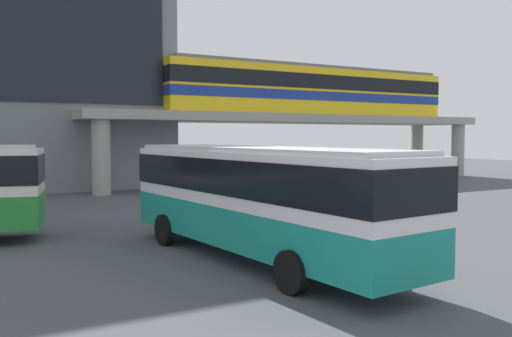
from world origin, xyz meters
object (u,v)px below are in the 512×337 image
object	(u,v)px
train	(313,90)
bicycle_green	(210,186)
bicycle_blue	(376,178)
bicycle_silver	(313,184)
bicycle_brown	(303,182)
bicycle_orange	(238,188)
bus_main	(258,191)

from	to	relation	value
train	bicycle_green	distance (m)	13.10
bicycle_blue	bicycle_silver	world-z (taller)	same
bicycle_brown	bicycle_green	xyz separation A→B (m)	(-6.75, 0.56, 0.00)
bicycle_blue	bicycle_green	size ratio (longest dim) A/B	0.98
train	bicycle_orange	bearing A→B (deg)	-148.93
train	bicycle_brown	xyz separation A→B (m)	(-3.85, -4.31, -6.73)
bicycle_orange	bicycle_brown	bearing A→B (deg)	14.72
bus_main	bicycle_green	world-z (taller)	bus_main
bicycle_orange	bicycle_silver	size ratio (longest dim) A/B	1.01
bicycle_orange	bicycle_green	xyz separation A→B (m)	(-0.89, 2.10, 0.00)
bicycle_blue	bus_main	bearing A→B (deg)	-138.88
train	bicycle_green	size ratio (longest dim) A/B	14.38
train	bicycle_blue	distance (m)	8.36
bicycle_brown	bicycle_green	distance (m)	6.77
bicycle_blue	bicycle_silver	distance (m)	7.29
bicycle_brown	bicycle_silver	size ratio (longest dim) A/B	1.00
bus_main	bicycle_brown	size ratio (longest dim) A/B	6.31
bicycle_blue	bicycle_green	distance (m)	13.66
bicycle_green	bicycle_silver	distance (m)	6.88
train	bicycle_brown	distance (m)	8.87
bicycle_green	train	bearing A→B (deg)	19.48
bicycle_brown	bicycle_green	world-z (taller)	same
bicycle_orange	bicycle_silver	xyz separation A→B (m)	(5.70, 0.15, 0.00)
bicycle_brown	bicycle_blue	size ratio (longest dim) A/B	1.05
bus_main	bicycle_green	bearing A→B (deg)	69.34
bicycle_green	bicycle_orange	bearing A→B (deg)	-67.06
train	bicycle_green	bearing A→B (deg)	-160.52
bicycle_orange	bicycle_green	bearing A→B (deg)	112.94
bicycle_brown	bicycle_silver	world-z (taller)	same
bicycle_silver	bicycle_brown	bearing A→B (deg)	83.71
train	bus_main	size ratio (longest dim) A/B	2.21
bus_main	bicycle_green	size ratio (longest dim) A/B	6.52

